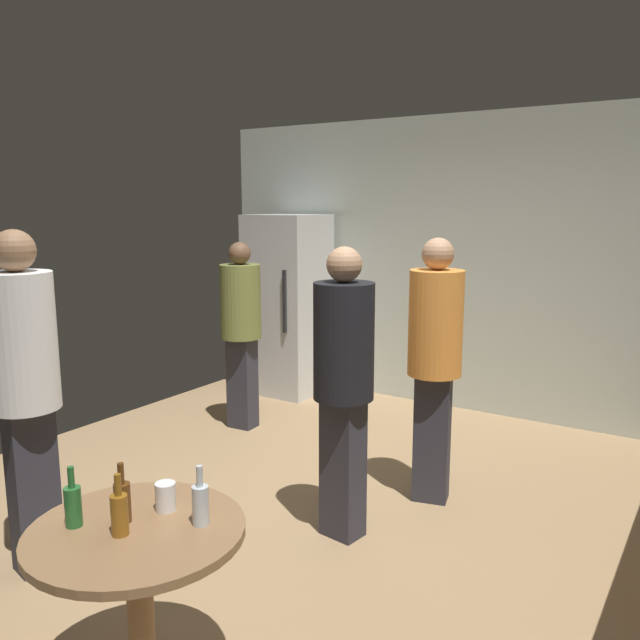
% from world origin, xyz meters
% --- Properties ---
extents(ground_plane, '(5.20, 5.20, 0.10)m').
position_xyz_m(ground_plane, '(0.00, 0.00, -0.05)').
color(ground_plane, '#9E7C56').
extents(wall_back, '(5.32, 0.06, 2.70)m').
position_xyz_m(wall_back, '(0.00, 2.63, 1.35)').
color(wall_back, beige).
rests_on(wall_back, ground_plane).
extents(refrigerator, '(0.70, 0.68, 1.80)m').
position_xyz_m(refrigerator, '(-1.75, 2.20, 0.90)').
color(refrigerator, silver).
rests_on(refrigerator, ground_plane).
extents(foreground_table, '(0.80, 0.80, 0.73)m').
position_xyz_m(foreground_table, '(0.28, -1.58, 0.63)').
color(foreground_table, olive).
rests_on(foreground_table, ground_plane).
extents(beer_bottle_amber, '(0.06, 0.06, 0.23)m').
position_xyz_m(beer_bottle_amber, '(0.28, -1.64, 0.82)').
color(beer_bottle_amber, '#8C5919').
rests_on(beer_bottle_amber, foreground_table).
extents(beer_bottle_brown, '(0.06, 0.06, 0.23)m').
position_xyz_m(beer_bottle_brown, '(0.21, -1.57, 0.82)').
color(beer_bottle_brown, '#593314').
rests_on(beer_bottle_brown, foreground_table).
extents(beer_bottle_green, '(0.06, 0.06, 0.23)m').
position_xyz_m(beer_bottle_green, '(0.08, -1.69, 0.82)').
color(beer_bottle_green, '#26662D').
rests_on(beer_bottle_green, foreground_table).
extents(beer_bottle_clear, '(0.06, 0.06, 0.23)m').
position_xyz_m(beer_bottle_clear, '(0.47, -1.43, 0.82)').
color(beer_bottle_clear, silver).
rests_on(beer_bottle_clear, foreground_table).
extents(plastic_cup_white, '(0.08, 0.08, 0.11)m').
position_xyz_m(plastic_cup_white, '(0.27, -1.42, 0.79)').
color(plastic_cup_white, white).
rests_on(plastic_cup_white, foreground_table).
extents(person_in_orange_shirt, '(0.41, 0.41, 1.70)m').
position_xyz_m(person_in_orange_shirt, '(0.49, 0.67, 1.00)').
color(person_in_orange_shirt, '#2D2D38').
rests_on(person_in_orange_shirt, ground_plane).
extents(person_in_white_shirt, '(0.41, 0.41, 1.78)m').
position_xyz_m(person_in_white_shirt, '(-0.92, -1.22, 1.05)').
color(person_in_white_shirt, '#2D2D38').
rests_on(person_in_white_shirt, ground_plane).
extents(person_in_black_shirt, '(0.38, 0.38, 1.68)m').
position_xyz_m(person_in_black_shirt, '(0.25, -0.04, 0.98)').
color(person_in_black_shirt, '#2D2D38').
rests_on(person_in_black_shirt, ground_plane).
extents(person_in_olive_shirt, '(0.36, 0.36, 1.59)m').
position_xyz_m(person_in_olive_shirt, '(-1.44, 1.08, 0.93)').
color(person_in_olive_shirt, '#2D2D38').
rests_on(person_in_olive_shirt, ground_plane).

